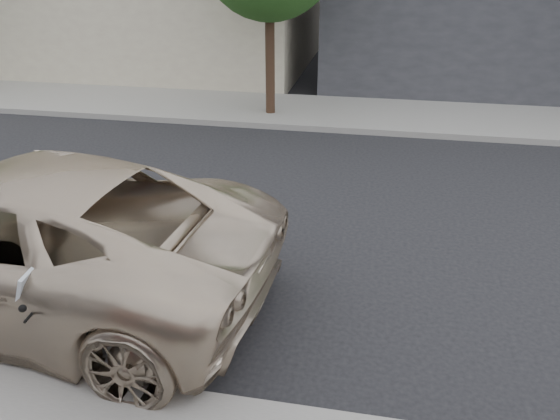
{
  "coord_description": "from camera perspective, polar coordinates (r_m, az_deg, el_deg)",
  "views": [
    {
      "loc": [
        -0.92,
        7.94,
        4.26
      ],
      "look_at": [
        0.36,
        1.26,
        0.9
      ],
      "focal_mm": 35.0,
      "sensor_mm": 36.0,
      "label": 1
    }
  ],
  "objects": [
    {
      "name": "minivan",
      "position": [
        7.69,
        -25.76,
        -2.23
      ],
      "size": [
        6.9,
        3.63,
        1.85
      ],
      "primitive_type": "imported",
      "rotation": [
        0.0,
        0.0,
        1.49
      ],
      "color": "beige",
      "rests_on": "ground"
    },
    {
      "name": "far_sidewalk",
      "position": [
        15.06,
        6.98,
        9.96
      ],
      "size": [
        44.0,
        3.0,
        0.15
      ],
      "primitive_type": "cube",
      "color": "gray",
      "rests_on": "ground"
    },
    {
      "name": "motorcycle",
      "position": [
        6.08,
        -17.71,
        -12.5
      ],
      "size": [
        2.1,
        0.78,
        1.33
      ],
      "rotation": [
        0.0,
        0.0,
        0.08
      ],
      "color": "black",
      "rests_on": "ground"
    },
    {
      "name": "ground",
      "position": [
        9.05,
        3.71,
        -1.83
      ],
      "size": [
        120.0,
        120.0,
        0.0
      ],
      "primitive_type": "plane",
      "color": "black",
      "rests_on": "ground"
    }
  ]
}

